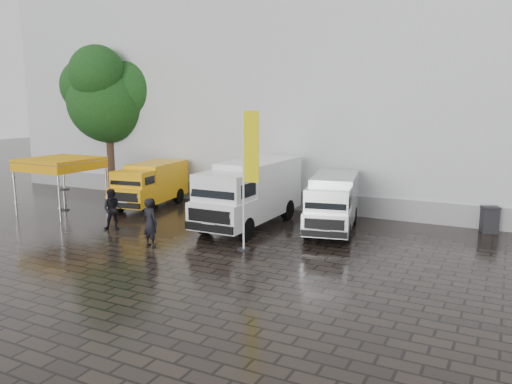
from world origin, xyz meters
TOP-DOWN VIEW (x-y plane):
  - ground at (0.00, 0.00)m, footprint 120.00×120.00m
  - exhibition_hall at (2.00, 16.00)m, footprint 44.00×16.00m
  - hall_plinth at (2.00, 7.95)m, footprint 44.00×0.15m
  - van_yellow at (-7.47, 5.14)m, footprint 2.54×5.16m
  - van_white at (-0.88, 3.81)m, footprint 2.23×6.62m
  - van_silver at (2.67, 4.70)m, footprint 2.84×5.60m
  - canopy_tent at (-10.49, 1.97)m, footprint 3.21×3.21m
  - flagpole at (0.81, 0.49)m, footprint 0.88×0.50m
  - tree at (-12.89, 8.28)m, footprint 5.05×5.05m
  - cocktail_table at (-10.88, 2.48)m, footprint 0.60×0.60m
  - wheelie_bin at (8.68, 7.44)m, footprint 0.85×0.85m
  - person_front at (-2.74, -0.76)m, footprint 0.75×0.55m
  - person_tent at (-5.82, 0.55)m, footprint 1.08×1.01m

SIDE VIEW (x-z plane):
  - ground at x=0.00m, z-range 0.00..0.00m
  - hall_plinth at x=2.00m, z-range 0.00..1.00m
  - cocktail_table at x=-10.88m, z-range 0.00..1.09m
  - wheelie_bin at x=8.68m, z-range 0.00..1.12m
  - person_tent at x=-5.82m, z-range 0.00..1.79m
  - person_front at x=-2.74m, z-range 0.00..1.88m
  - van_yellow at x=-7.47m, z-range 0.00..2.28m
  - van_silver at x=2.67m, z-range 0.00..2.32m
  - van_white at x=-0.88m, z-range 0.00..2.86m
  - canopy_tent at x=-10.49m, z-range 1.20..3.94m
  - flagpole at x=0.81m, z-range 0.34..5.69m
  - tree at x=-12.89m, z-range 1.29..10.36m
  - exhibition_hall at x=2.00m, z-range 0.00..12.00m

